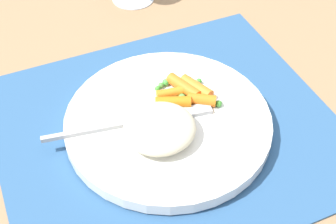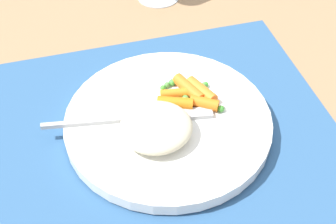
# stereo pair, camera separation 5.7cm
# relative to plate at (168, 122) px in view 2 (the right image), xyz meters

# --- Properties ---
(ground_plane) EXTENTS (2.40, 2.40, 0.00)m
(ground_plane) POSITION_rel_plate_xyz_m (0.00, 0.00, -0.01)
(ground_plane) COLOR #997551
(placemat) EXTENTS (0.42, 0.38, 0.01)m
(placemat) POSITION_rel_plate_xyz_m (0.00, 0.00, -0.01)
(placemat) COLOR #2D5684
(placemat) RESTS_ON ground_plane
(plate) EXTENTS (0.26, 0.26, 0.02)m
(plate) POSITION_rel_plate_xyz_m (0.00, 0.00, 0.00)
(plate) COLOR white
(plate) RESTS_ON placemat
(rice_mound) EXTENTS (0.09, 0.08, 0.03)m
(rice_mound) POSITION_rel_plate_xyz_m (-0.02, -0.02, 0.02)
(rice_mound) COLOR beige
(rice_mound) RESTS_ON plate
(carrot_portion) EXTENTS (0.08, 0.07, 0.02)m
(carrot_portion) POSITION_rel_plate_xyz_m (0.04, 0.02, 0.02)
(carrot_portion) COLOR orange
(carrot_portion) RESTS_ON plate
(pea_scatter) EXTENTS (0.07, 0.07, 0.01)m
(pea_scatter) POSITION_rel_plate_xyz_m (0.03, 0.03, 0.01)
(pea_scatter) COLOR #56AF2F
(pea_scatter) RESTS_ON plate
(fork) EXTENTS (0.21, 0.04, 0.01)m
(fork) POSITION_rel_plate_xyz_m (-0.03, 0.00, 0.01)
(fork) COLOR #B9B9B9
(fork) RESTS_ON plate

